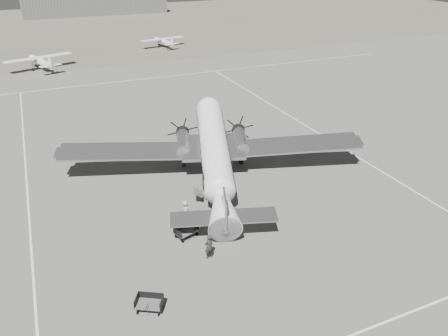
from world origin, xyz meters
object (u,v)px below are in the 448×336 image
hangar_main (94,2)px  baggage_cart_far (149,304)px  dc3_airliner (215,154)px  ramp_agent (186,219)px  light_plane_left (41,63)px  ground_crew (209,246)px  light_plane_right (163,42)px  baggage_cart_near (186,231)px  passenger (186,210)px

hangar_main → baggage_cart_far: bearing=-97.6°
dc3_airliner → baggage_cart_far: dc3_airliner is taller
dc3_airliner → ramp_agent: size_ratio=16.14×
hangar_main → dc3_airliner: (-7.75, -115.22, -0.68)m
light_plane_left → ground_crew: 57.84m
dc3_airliner → light_plane_right: size_ratio=2.90×
baggage_cart_near → ramp_agent: 1.05m
light_plane_right → ground_crew: size_ratio=5.27×
baggage_cart_near → passenger: size_ratio=1.07×
hangar_main → ramp_agent: bearing=-95.9°
light_plane_right → baggage_cart_near: size_ratio=5.69×
hangar_main → light_plane_left: hangar_main is taller
baggage_cart_near → ramp_agent: size_ratio=0.98×
baggage_cart_far → hangar_main: bearing=112.4°
hangar_main → light_plane_right: bearing=-85.4°
light_plane_left → baggage_cart_near: 54.97m
light_plane_right → passenger: size_ratio=6.09×
hangar_main → ground_crew: (-12.19, -124.89, -2.40)m
ground_crew → dc3_airliner: bearing=-127.8°
light_plane_left → ramp_agent: light_plane_left is taller
light_plane_right → ramp_agent: (-17.14, -63.17, -0.13)m
baggage_cart_far → ground_crew: 5.72m
baggage_cart_far → passenger: size_ratio=1.02×
light_plane_left → ramp_agent: bearing=-101.1°
light_plane_left → light_plane_right: 25.91m
dc3_airliner → ground_crew: bearing=-96.6°
baggage_cart_near → baggage_cart_far: baggage_cart_near is taller
dc3_airliner → light_plane_right: dc3_airliner is taller
light_plane_left → baggage_cart_far: bearing=-106.2°
hangar_main → light_plane_left: (-19.44, -67.51, -2.13)m
hangar_main → baggage_cart_near: bearing=-96.0°
light_plane_right → baggage_cart_far: (-21.68, -69.94, -0.53)m
light_plane_right → baggage_cart_near: bearing=-115.9°
baggage_cart_far → ground_crew: ground_crew is taller
light_plane_left → ground_crew: size_ratio=6.28×
hangar_main → dc3_airliner: size_ratio=1.52×
dc3_airliner → light_plane_left: size_ratio=2.43×
light_plane_right → passenger: 64.16m
dc3_airliner → baggage_cart_far: size_ratio=17.26×
ground_crew → passenger: (0.11, 4.99, -0.12)m
light_plane_left → baggage_cart_near: size_ratio=6.78×
light_plane_right → ground_crew: 69.01m
light_plane_right → hangar_main: bearing=83.9°
light_plane_left → baggage_cart_far: light_plane_left is taller
baggage_cart_near → baggage_cart_far: 7.22m
baggage_cart_far → light_plane_right: bearing=102.8°
dc3_airliner → light_plane_right: (12.40, 57.25, -1.64)m
light_plane_right → passenger: bearing=-115.8°
baggage_cart_near → dc3_airliner: bearing=36.3°
light_plane_right → baggage_cart_far: size_ratio=5.95×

